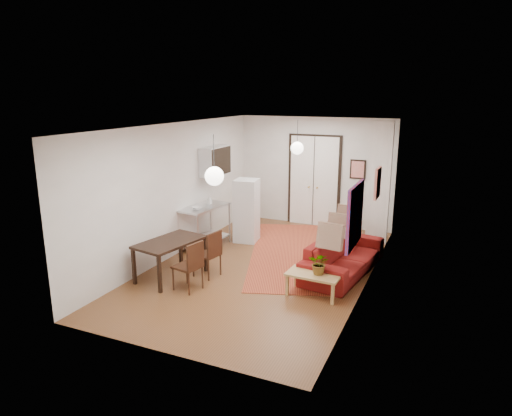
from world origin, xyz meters
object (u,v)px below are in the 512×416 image
at_px(dining_table, 170,245).
at_px(dining_chair_far, 190,260).
at_px(fridge, 247,211).
at_px(black_side_chair, 354,221).
at_px(sofa, 344,256).
at_px(coffee_table, 314,276).
at_px(kitchen_counter, 204,220).
at_px(dining_chair_near, 209,248).

distance_m(dining_table, dining_chair_far, 0.67).
bearing_deg(fridge, black_side_chair, 18.66).
bearing_deg(black_side_chair, fridge, 10.72).
relative_size(dining_table, dining_chair_far, 1.58).
distance_m(sofa, coffee_table, 1.30).
bearing_deg(kitchen_counter, coffee_table, -17.85).
xyz_separation_m(dining_chair_near, black_side_chair, (2.14, 3.38, -0.08)).
distance_m(sofa, fridge, 2.85).
height_order(dining_chair_near, black_side_chair, dining_chair_near).
height_order(dining_table, dining_chair_near, dining_chair_near).
xyz_separation_m(coffee_table, black_side_chair, (-0.04, 3.49, 0.10)).
xyz_separation_m(sofa, dining_table, (-3.01, -1.61, 0.32)).
relative_size(dining_chair_near, black_side_chair, 1.16).
bearing_deg(coffee_table, dining_table, -173.10).
bearing_deg(dining_table, fridge, 81.57).
bearing_deg(black_side_chair, kitchen_counter, 17.31).
bearing_deg(kitchen_counter, dining_table, -72.60).
distance_m(coffee_table, fridge, 3.35).
xyz_separation_m(coffee_table, dining_table, (-2.78, -0.34, 0.31)).
height_order(kitchen_counter, fridge, fridge).
relative_size(kitchen_counter, black_side_chair, 1.70).
xyz_separation_m(sofa, black_side_chair, (-0.28, 2.21, 0.11)).
bearing_deg(dining_chair_far, dining_chair_near, -169.52).
distance_m(kitchen_counter, dining_chair_far, 2.28).
distance_m(dining_chair_near, black_side_chair, 4.00).
bearing_deg(sofa, dining_chair_far, 135.82).
relative_size(sofa, dining_table, 1.62).
xyz_separation_m(dining_table, dining_chair_far, (0.60, -0.26, -0.13)).
relative_size(fridge, dining_table, 1.03).
distance_m(sofa, kitchen_counter, 3.34).
bearing_deg(sofa, dining_table, 126.20).
height_order(dining_chair_near, dining_chair_far, same).
bearing_deg(black_side_chair, dining_chair_far, 46.43).
bearing_deg(sofa, coffee_table, 177.73).
xyz_separation_m(fridge, dining_chair_near, (0.21, -2.20, -0.22)).
distance_m(dining_table, black_side_chair, 4.71).
xyz_separation_m(coffee_table, dining_chair_far, (-2.18, -0.59, 0.18)).
distance_m(fridge, dining_chair_near, 2.22).
distance_m(coffee_table, black_side_chair, 3.49).
bearing_deg(dining_table, coffee_table, 6.90).
bearing_deg(kitchen_counter, dining_chair_far, -58.61).
height_order(fridge, dining_chair_near, fridge).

